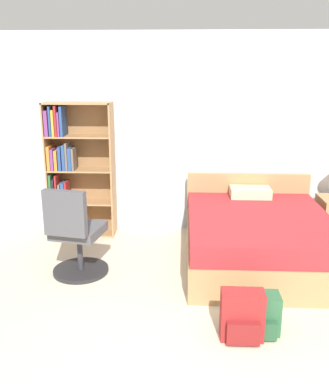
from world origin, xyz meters
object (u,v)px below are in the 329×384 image
at_px(bed, 257,237).
at_px(office_chair, 76,237).
at_px(backpack_red, 242,317).
at_px(bookshelf, 72,173).
at_px(backpack_green, 258,315).

relative_size(bed, office_chair, 1.91).
xyz_separation_m(bed, backpack_red, (-0.36, -1.50, -0.10)).
distance_m(bookshelf, backpack_red, 3.06).
height_order(backpack_green, backpack_red, backpack_red).
relative_size(office_chair, backpack_red, 2.38).
bearing_deg(bookshelf, bed, -18.85).
distance_m(office_chair, backpack_red, 1.94).
height_order(office_chair, backpack_green, office_chair).
xyz_separation_m(bed, backpack_green, (-0.21, -1.40, -0.14)).
distance_m(bookshelf, backpack_green, 3.09).
height_order(bookshelf, bed, bookshelf).
xyz_separation_m(office_chair, backpack_green, (1.75, -0.95, -0.28)).
distance_m(bookshelf, bed, 2.48).
xyz_separation_m(bookshelf, office_chair, (0.33, -1.23, -0.39)).
xyz_separation_m(bookshelf, backpack_red, (1.94, -2.28, -0.64)).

